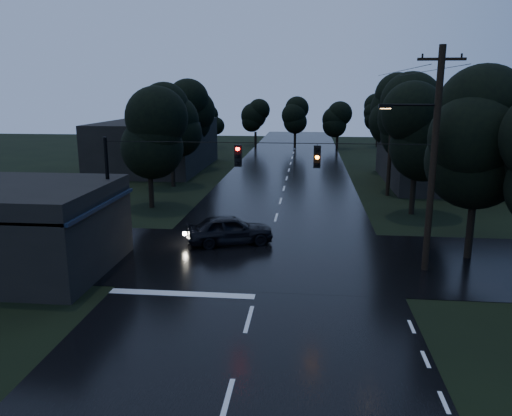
# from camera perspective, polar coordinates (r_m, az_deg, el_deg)

# --- Properties ---
(ground) EXTENTS (160.00, 160.00, 0.00)m
(ground) POSITION_cam_1_polar(r_m,az_deg,el_deg) (14.27, -3.39, -21.37)
(ground) COLOR black
(ground) RESTS_ON ground
(main_road) EXTENTS (12.00, 120.00, 0.02)m
(main_road) POSITION_cam_1_polar(r_m,az_deg,el_deg) (42.40, 3.21, 2.23)
(main_road) COLOR black
(main_road) RESTS_ON ground
(cross_street) EXTENTS (60.00, 9.00, 0.02)m
(cross_street) POSITION_cam_1_polar(r_m,az_deg,el_deg) (25.01, 1.10, -5.65)
(cross_street) COLOR black
(cross_street) RESTS_ON ground
(building_far_right) EXTENTS (10.00, 14.00, 4.40)m
(building_far_right) POSITION_cam_1_polar(r_m,az_deg,el_deg) (47.49, 20.70, 5.27)
(building_far_right) COLOR black
(building_far_right) RESTS_ON ground
(building_far_left) EXTENTS (10.00, 16.00, 5.00)m
(building_far_left) POSITION_cam_1_polar(r_m,az_deg,el_deg) (54.29, -11.23, 7.09)
(building_far_left) COLOR black
(building_far_left) RESTS_ON ground
(utility_pole_main) EXTENTS (3.50, 0.30, 10.00)m
(utility_pole_main) POSITION_cam_1_polar(r_m,az_deg,el_deg) (23.38, 19.43, 5.52)
(utility_pole_main) COLOR black
(utility_pole_main) RESTS_ON ground
(utility_pole_far) EXTENTS (2.00, 0.30, 7.50)m
(utility_pole_far) POSITION_cam_1_polar(r_m,az_deg,el_deg) (40.29, 15.09, 6.79)
(utility_pole_far) COLOR black
(utility_pole_far) RESTS_ON ground
(anchor_pole_left) EXTENTS (0.18, 0.18, 6.00)m
(anchor_pole_left) POSITION_cam_1_polar(r_m,az_deg,el_deg) (25.02, -16.45, 0.94)
(anchor_pole_left) COLOR black
(anchor_pole_left) RESTS_ON ground
(span_signals) EXTENTS (15.00, 0.37, 1.12)m
(span_signals) POSITION_cam_1_polar(r_m,az_deg,el_deg) (22.79, 2.34, 6.04)
(span_signals) COLOR black
(span_signals) RESTS_ON ground
(tree_corner_near) EXTENTS (4.48, 4.48, 9.44)m
(tree_corner_near) POSITION_cam_1_polar(r_m,az_deg,el_deg) (25.92, 24.18, 7.45)
(tree_corner_near) COLOR black
(tree_corner_near) RESTS_ON ground
(tree_left_a) EXTENTS (3.92, 3.92, 8.26)m
(tree_left_a) POSITION_cam_1_polar(r_m,az_deg,el_deg) (35.45, -12.21, 8.34)
(tree_left_a) COLOR black
(tree_left_a) RESTS_ON ground
(tree_left_b) EXTENTS (4.20, 4.20, 8.85)m
(tree_left_b) POSITION_cam_1_polar(r_m,az_deg,el_deg) (43.23, -9.69, 9.78)
(tree_left_b) COLOR black
(tree_left_b) RESTS_ON ground
(tree_left_c) EXTENTS (4.48, 4.48, 9.44)m
(tree_left_c) POSITION_cam_1_polar(r_m,az_deg,el_deg) (53.04, -7.41, 10.88)
(tree_left_c) COLOR black
(tree_left_c) RESTS_ON ground
(tree_right_a) EXTENTS (4.20, 4.20, 8.85)m
(tree_right_a) POSITION_cam_1_polar(r_m,az_deg,el_deg) (34.38, 17.95, 8.48)
(tree_right_a) COLOR black
(tree_right_a) RESTS_ON ground
(tree_right_b) EXTENTS (4.48, 4.48, 9.44)m
(tree_right_b) POSITION_cam_1_polar(r_m,az_deg,el_deg) (42.31, 16.62, 9.87)
(tree_right_b) COLOR black
(tree_right_b) RESTS_ON ground
(tree_right_c) EXTENTS (4.76, 4.76, 10.03)m
(tree_right_c) POSITION_cam_1_polar(r_m,az_deg,el_deg) (52.24, 15.34, 10.90)
(tree_right_c) COLOR black
(tree_right_c) RESTS_ON ground
(car) EXTENTS (5.01, 3.30, 1.59)m
(car) POSITION_cam_1_polar(r_m,az_deg,el_deg) (26.99, -3.01, -2.47)
(car) COLOR black
(car) RESTS_ON ground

